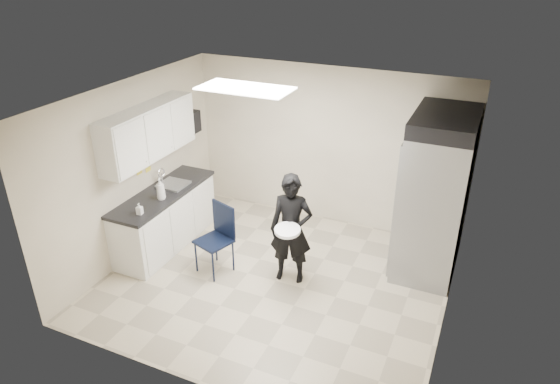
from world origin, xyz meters
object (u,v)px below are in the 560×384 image
at_px(commercial_fridge, 434,201).
at_px(lower_counter, 166,220).
at_px(man_tuxedo, 291,229).
at_px(folding_chair, 214,241).

bearing_deg(commercial_fridge, lower_counter, -164.12).
bearing_deg(lower_counter, commercial_fridge, 15.88).
relative_size(lower_counter, man_tuxedo, 1.21).
distance_m(lower_counter, man_tuxedo, 2.14).
bearing_deg(man_tuxedo, lower_counter, 167.41).
distance_m(commercial_fridge, folding_chair, 3.12).
height_order(lower_counter, man_tuxedo, man_tuxedo).
distance_m(lower_counter, commercial_fridge, 3.98).
relative_size(folding_chair, man_tuxedo, 0.62).
xyz_separation_m(folding_chair, man_tuxedo, (1.05, 0.29, 0.30)).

